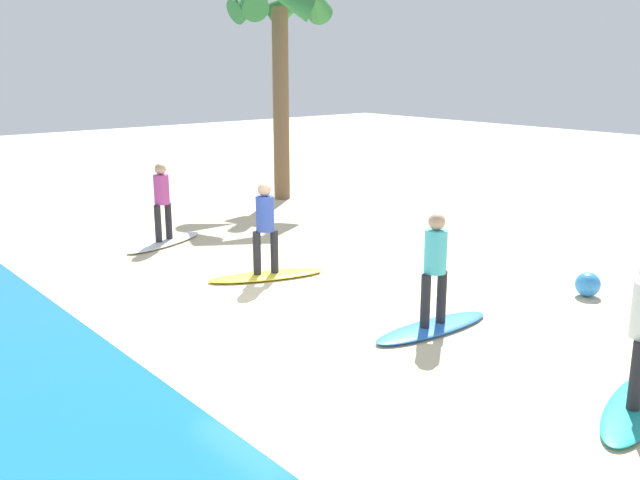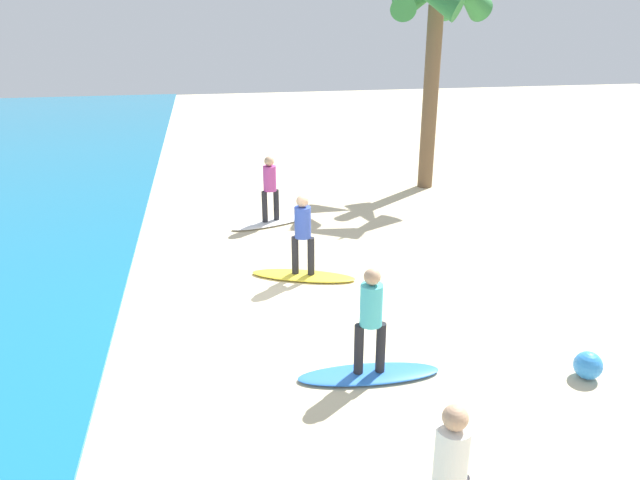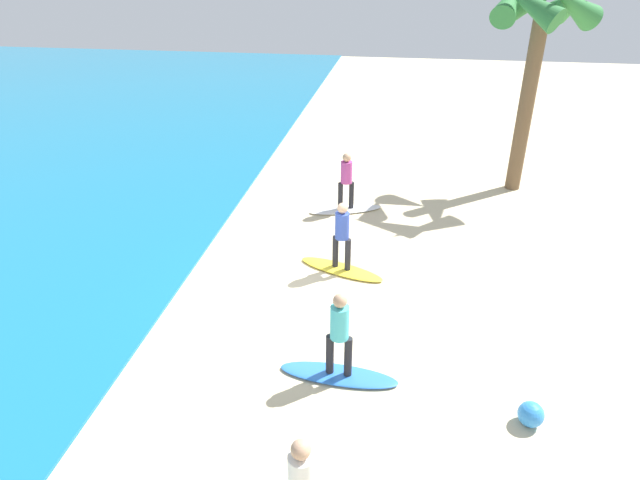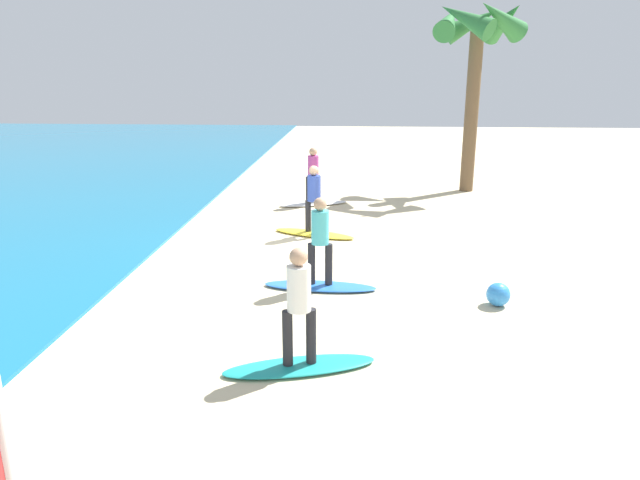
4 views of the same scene
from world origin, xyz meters
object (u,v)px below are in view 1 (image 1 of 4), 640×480
object	(u,v)px
surfboard_teal	(635,407)
beach_ball	(588,284)
surfboard_blue	(432,327)
surfboard_white	(164,242)
palm_tree	(280,17)
surfer_blue	(435,261)
surfboard_yellow	(266,276)
surfer_white	(162,196)
surfer_yellow	(265,222)

from	to	relation	value
surfboard_teal	beach_ball	size ratio (longest dim) A/B	5.13
surfboard_blue	surfboard_white	size ratio (longest dim) A/B	1.00
surfboard_white	palm_tree	xyz separation A→B (m)	(2.52, -4.99, 4.85)
surfer_blue	surfboard_teal	bearing A→B (deg)	178.53
surfboard_yellow	palm_tree	xyz separation A→B (m)	(5.85, -4.71, 4.85)
surfer_blue	surfboard_yellow	xyz separation A→B (m)	(3.59, 0.38, -0.99)
palm_tree	beach_ball	size ratio (longest dim) A/B	14.94
surfer_white	surfboard_blue	bearing A→B (deg)	-174.55
surfboard_blue	surfer_white	bearing A→B (deg)	-81.01
surfer_blue	surfboard_yellow	size ratio (longest dim) A/B	0.78
surfboard_teal	palm_tree	size ratio (longest dim) A/B	0.34
surfer_white	palm_tree	xyz separation A→B (m)	(2.52, -4.99, 3.85)
surfboard_teal	surfer_yellow	xyz separation A→B (m)	(6.64, 0.31, 0.99)
surfer_blue	beach_ball	size ratio (longest dim) A/B	4.01
palm_tree	surfboard_teal	bearing A→B (deg)	160.57
surfboard_teal	surfboard_blue	distance (m)	3.05
surfboard_teal	beach_ball	world-z (taller)	beach_ball
surfboard_blue	palm_tree	size ratio (longest dim) A/B	0.34
surfer_blue	surfboard_blue	bearing A→B (deg)	-90.00
surfer_yellow	surfboard_white	world-z (taller)	surfer_yellow
surfer_white	palm_tree	world-z (taller)	palm_tree
surfer_yellow	beach_ball	xyz separation A→B (m)	(-4.20, -3.50, -0.83)
surfboard_yellow	beach_ball	xyz separation A→B (m)	(-4.20, -3.50, 0.16)
surfboard_white	beach_ball	world-z (taller)	beach_ball
surfboard_yellow	surfboard_white	bearing A→B (deg)	-64.82
surfboard_teal	surfer_white	distance (m)	10.03
surfboard_blue	surfer_yellow	size ratio (longest dim) A/B	1.28
surfboard_teal	palm_tree	distance (m)	14.10
surfboard_blue	surfboard_white	world-z (taller)	same
surfboard_white	palm_tree	bearing A→B (deg)	-173.13
surfboard_yellow	surfer_yellow	distance (m)	0.99
surfboard_teal	surfboard_yellow	xyz separation A→B (m)	(6.64, 0.31, 0.00)
surfer_blue	surfer_yellow	distance (m)	3.61
surfboard_teal	surfboard_yellow	bearing A→B (deg)	-102.77
surfboard_teal	surfboard_blue	xyz separation A→B (m)	(3.05, -0.08, 0.00)
surfboard_teal	surfboard_yellow	distance (m)	6.64
surfer_blue	surfboard_yellow	world-z (taller)	surfer_blue
surfer_blue	palm_tree	xyz separation A→B (m)	(9.44, -4.33, 3.85)
surfer_yellow	surfer_white	bearing A→B (deg)	4.72
surfer_yellow	surfer_white	xyz separation A→B (m)	(3.33, 0.27, 0.00)
surfer_blue	surfboard_white	xyz separation A→B (m)	(6.92, 0.66, -0.99)
beach_ball	surfboard_white	bearing A→B (deg)	26.64
surfboard_white	surfer_yellow	bearing A→B (deg)	74.74
beach_ball	surfboard_teal	bearing A→B (deg)	127.34
surfboard_yellow	surfer_yellow	world-z (taller)	surfer_yellow
beach_ball	surfboard_blue	bearing A→B (deg)	78.89
surfboard_white	surfer_white	world-z (taller)	surfer_white
surfboard_teal	surfer_white	bearing A→B (deg)	-102.07
surfboard_yellow	surfer_white	distance (m)	3.48
palm_tree	beach_ball	bearing A→B (deg)	173.13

